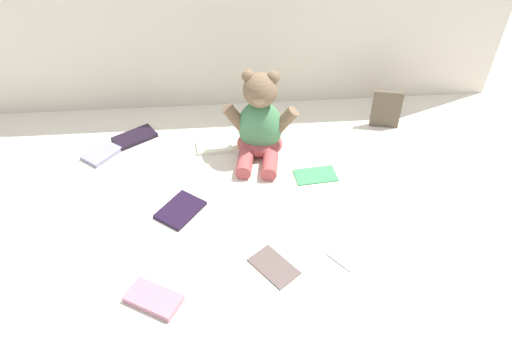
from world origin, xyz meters
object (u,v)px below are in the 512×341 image
object	(u,v)px
book_case_3	(316,175)
book_case_4	(386,109)
book_case_5	(101,154)
book_case_6	(180,210)
book_case_2	(214,146)
book_case_8	(135,137)
book_case_1	(274,266)
book_case_0	(356,247)
teddy_bear	(260,125)
book_case_7	(154,299)

from	to	relation	value
book_case_3	book_case_4	distance (m)	0.37
book_case_5	book_case_6	bearing A→B (deg)	173.21
book_case_2	book_case_3	bearing A→B (deg)	-123.28
book_case_4	book_case_2	bearing A→B (deg)	-159.73
book_case_8	book_case_1	bearing A→B (deg)	-177.09
book_case_0	book_case_2	world-z (taller)	same
book_case_6	teddy_bear	bearing A→B (deg)	-96.88
book_case_1	book_case_7	distance (m)	0.29
book_case_8	book_case_7	bearing A→B (deg)	157.70
teddy_bear	book_case_8	distance (m)	0.42
book_case_6	book_case_7	world-z (taller)	book_case_7
book_case_7	teddy_bear	bearing A→B (deg)	-178.76
book_case_5	book_case_4	bearing A→B (deg)	-135.05
book_case_1	book_case_0	bearing A→B (deg)	-26.29
book_case_1	book_case_8	world-z (taller)	book_case_8
book_case_5	book_case_7	distance (m)	0.58
book_case_6	book_case_0	bearing A→B (deg)	-163.02
book_case_3	book_case_7	world-z (taller)	book_case_7
book_case_1	book_case_7	world-z (taller)	book_case_7
book_case_4	book_case_5	world-z (taller)	book_case_4
book_case_5	book_case_8	xyz separation A→B (m)	(0.09, 0.08, -0.00)
book_case_2	book_case_1	bearing A→B (deg)	-168.69
book_case_1	book_case_7	xyz separation A→B (m)	(-0.28, -0.07, 0.00)
book_case_0	book_case_4	world-z (taller)	book_case_4
book_case_0	book_case_3	size ratio (longest dim) A/B	1.14
book_case_4	book_case_8	world-z (taller)	book_case_4
book_case_3	book_case_4	world-z (taller)	book_case_4
teddy_bear	book_case_3	bearing A→B (deg)	-29.74
book_case_5	book_case_7	xyz separation A→B (m)	(0.21, -0.55, 0.00)
book_case_1	book_case_2	world-z (taller)	book_case_2
book_case_1	book_case_8	distance (m)	0.68
teddy_bear	book_case_0	xyz separation A→B (m)	(0.21, -0.41, -0.10)
book_case_0	book_case_7	bearing A→B (deg)	-115.46
teddy_bear	book_case_2	world-z (taller)	teddy_bear
book_case_3	book_case_8	distance (m)	0.60
book_case_1	book_case_5	world-z (taller)	book_case_5
book_case_2	book_case_6	distance (m)	0.29
book_case_0	book_case_3	xyz separation A→B (m)	(-0.05, 0.28, -0.00)
book_case_3	book_case_5	bearing A→B (deg)	71.45
book_case_5	teddy_bear	bearing A→B (deg)	-143.28
book_case_4	book_case_8	bearing A→B (deg)	-166.58
book_case_5	book_case_6	distance (m)	0.37
book_case_5	book_case_1	bearing A→B (deg)	175.23
book_case_0	book_case_8	bearing A→B (deg)	-168.45
book_case_7	book_case_2	bearing A→B (deg)	-164.49
book_case_1	book_case_6	world-z (taller)	book_case_6
book_case_3	teddy_bear	bearing A→B (deg)	45.06
book_case_4	book_case_5	xyz separation A→B (m)	(-0.92, -0.09, -0.06)
book_case_6	book_case_5	bearing A→B (deg)	-8.64
book_case_1	book_case_2	bearing A→B (deg)	68.56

